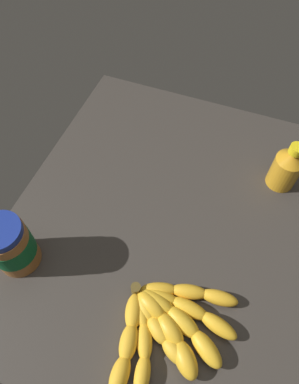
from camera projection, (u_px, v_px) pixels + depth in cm
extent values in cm
cube|color=#38332D|center=(165.00, 223.00, 80.21)|extent=(82.37, 68.95, 3.35)
ellipsoid|color=gold|center=(134.00, 312.00, 66.04)|extent=(7.54, 5.00, 3.30)
ellipsoid|color=gold|center=(129.00, 342.00, 63.05)|extent=(7.36, 4.38, 3.30)
ellipsoid|color=gold|center=(120.00, 375.00, 60.13)|extent=(7.11, 3.72, 3.30)
ellipsoid|color=gold|center=(141.00, 311.00, 66.29)|extent=(7.30, 6.21, 2.85)
ellipsoid|color=gold|center=(145.00, 342.00, 63.32)|extent=(7.45, 5.27, 2.85)
ellipsoid|color=gold|center=(142.00, 375.00, 60.34)|extent=(7.30, 4.13, 2.85)
ellipsoid|color=gold|center=(145.00, 307.00, 66.51)|extent=(6.39, 6.56, 3.19)
ellipsoid|color=gold|center=(158.00, 330.00, 64.28)|extent=(6.01, 6.73, 3.19)
ellipsoid|color=gold|center=(175.00, 352.00, 62.25)|extent=(5.52, 6.77, 3.19)
ellipsoid|color=gold|center=(151.00, 305.00, 66.45)|extent=(6.47, 7.99, 3.73)
ellipsoid|color=gold|center=(170.00, 330.00, 64.02)|extent=(7.22, 7.89, 3.73)
ellipsoid|color=gold|center=(185.00, 360.00, 61.29)|extent=(7.72, 7.53, 3.73)
ellipsoid|color=gold|center=(156.00, 302.00, 66.97)|extent=(4.88, 8.27, 3.46)
ellipsoid|color=gold|center=(182.00, 322.00, 64.92)|extent=(6.16, 8.48, 3.46)
ellipsoid|color=gold|center=(206.00, 349.00, 62.38)|extent=(7.19, 8.36, 3.46)
ellipsoid|color=gold|center=(159.00, 297.00, 67.74)|extent=(3.54, 7.98, 3.02)
ellipsoid|color=gold|center=(189.00, 308.00, 66.50)|extent=(3.76, 8.05, 3.02)
ellipsoid|color=gold|center=(218.00, 326.00, 64.75)|extent=(4.93, 8.31, 3.02)
ellipsoid|color=gold|center=(159.00, 290.00, 68.52)|extent=(5.40, 8.02, 2.93)
ellipsoid|color=gold|center=(189.00, 292.00, 68.31)|extent=(4.55, 7.94, 2.93)
ellipsoid|color=gold|center=(219.00, 298.00, 67.66)|extent=(3.61, 7.71, 2.93)
cylinder|color=brown|center=(136.00, 289.00, 68.23)|extent=(2.00, 2.00, 3.00)
cylinder|color=#9E602D|center=(12.00, 247.00, 68.74)|extent=(8.72, 8.72, 11.86)
cylinder|color=#0F592D|center=(11.00, 245.00, 68.25)|extent=(8.89, 8.89, 5.34)
cylinder|color=navy|center=(0.00, 232.00, 63.10)|extent=(8.29, 8.29, 1.62)
cylinder|color=orange|center=(285.00, 171.00, 81.01)|extent=(6.71, 6.71, 8.57)
cone|color=orange|center=(293.00, 156.00, 76.33)|extent=(6.71, 6.71, 2.62)
cylinder|color=yellow|center=(297.00, 150.00, 74.45)|extent=(3.17, 3.17, 1.86)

